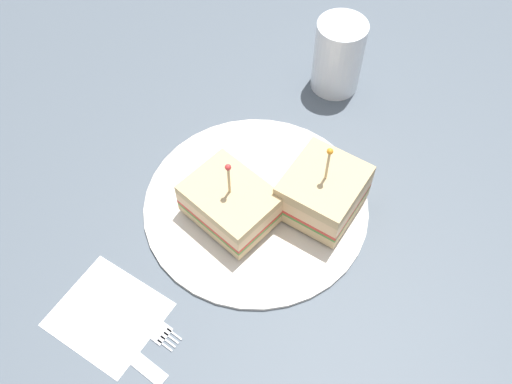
{
  "coord_description": "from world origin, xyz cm",
  "views": [
    {
      "loc": [
        4.92,
        -36.58,
        57.15
      ],
      "look_at": [
        0.0,
        0.0,
        2.99
      ],
      "focal_mm": 39.6,
      "sensor_mm": 36.0,
      "label": 1
    }
  ],
  "objects_px": {
    "sandwich_half_back": "(323,192)",
    "napkin": "(108,314)",
    "sandwich_half_front": "(230,203)",
    "drink_glass": "(338,58)",
    "fork": "(145,321)",
    "knife": "(121,347)",
    "plate": "(256,204)"
  },
  "relations": [
    {
      "from": "sandwich_half_front",
      "to": "drink_glass",
      "type": "xyz_separation_m",
      "value": [
        0.11,
        0.24,
        0.01
      ]
    },
    {
      "from": "plate",
      "to": "drink_glass",
      "type": "relative_size",
      "value": 2.6
    },
    {
      "from": "napkin",
      "to": "fork",
      "type": "height_order",
      "value": "fork"
    },
    {
      "from": "sandwich_half_back",
      "to": "napkin",
      "type": "distance_m",
      "value": 0.27
    },
    {
      "from": "sandwich_half_back",
      "to": "fork",
      "type": "height_order",
      "value": "sandwich_half_back"
    },
    {
      "from": "plate",
      "to": "knife",
      "type": "bearing_deg",
      "value": -120.84
    },
    {
      "from": "drink_glass",
      "to": "napkin",
      "type": "distance_m",
      "value": 0.44
    },
    {
      "from": "drink_glass",
      "to": "knife",
      "type": "height_order",
      "value": "drink_glass"
    },
    {
      "from": "sandwich_half_front",
      "to": "sandwich_half_back",
      "type": "distance_m",
      "value": 0.11
    },
    {
      "from": "sandwich_half_front",
      "to": "drink_glass",
      "type": "relative_size",
      "value": 1.21
    },
    {
      "from": "fork",
      "to": "sandwich_half_back",
      "type": "bearing_deg",
      "value": 43.53
    },
    {
      "from": "sandwich_half_front",
      "to": "fork",
      "type": "relative_size",
      "value": 1.16
    },
    {
      "from": "drink_glass",
      "to": "sandwich_half_back",
      "type": "bearing_deg",
      "value": -91.32
    },
    {
      "from": "sandwich_half_front",
      "to": "napkin",
      "type": "relative_size",
      "value": 1.15
    },
    {
      "from": "drink_glass",
      "to": "fork",
      "type": "distance_m",
      "value": 0.42
    },
    {
      "from": "sandwich_half_front",
      "to": "knife",
      "type": "xyz_separation_m",
      "value": [
        -0.09,
        -0.17,
        -0.03
      ]
    },
    {
      "from": "sandwich_half_back",
      "to": "napkin",
      "type": "height_order",
      "value": "sandwich_half_back"
    },
    {
      "from": "sandwich_half_back",
      "to": "knife",
      "type": "relative_size",
      "value": 0.93
    },
    {
      "from": "drink_glass",
      "to": "fork",
      "type": "relative_size",
      "value": 0.97
    },
    {
      "from": "plate",
      "to": "sandwich_half_front",
      "type": "height_order",
      "value": "sandwich_half_front"
    },
    {
      "from": "fork",
      "to": "sandwich_half_front",
      "type": "bearing_deg",
      "value": 63.1
    },
    {
      "from": "sandwich_half_back",
      "to": "napkin",
      "type": "xyz_separation_m",
      "value": [
        -0.21,
        -0.16,
        -0.04
      ]
    },
    {
      "from": "fork",
      "to": "knife",
      "type": "distance_m",
      "value": 0.04
    },
    {
      "from": "fork",
      "to": "knife",
      "type": "height_order",
      "value": "same"
    },
    {
      "from": "sandwich_half_front",
      "to": "knife",
      "type": "bearing_deg",
      "value": -117.2
    },
    {
      "from": "sandwich_half_front",
      "to": "napkin",
      "type": "height_order",
      "value": "sandwich_half_front"
    },
    {
      "from": "drink_glass",
      "to": "knife",
      "type": "bearing_deg",
      "value": -115.6
    },
    {
      "from": "sandwich_half_front",
      "to": "sandwich_half_back",
      "type": "bearing_deg",
      "value": 14.13
    },
    {
      "from": "napkin",
      "to": "fork",
      "type": "xyz_separation_m",
      "value": [
        0.04,
        -0.0,
        0.0
      ]
    },
    {
      "from": "knife",
      "to": "plate",
      "type": "bearing_deg",
      "value": 59.16
    },
    {
      "from": "knife",
      "to": "sandwich_half_front",
      "type": "bearing_deg",
      "value": 62.8
    },
    {
      "from": "knife",
      "to": "drink_glass",
      "type": "bearing_deg",
      "value": 64.4
    }
  ]
}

